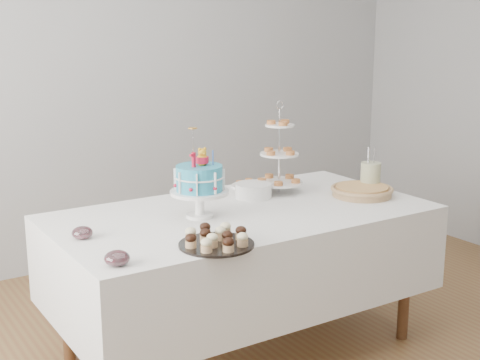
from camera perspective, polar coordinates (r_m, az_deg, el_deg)
walls at (r=3.05m, az=3.23°, el=6.56°), size 5.04×4.04×2.70m
table at (r=3.48m, az=0.15°, el=-6.25°), size 1.92×1.02×0.77m
birthday_cake at (r=3.27m, az=-3.47°, el=-1.15°), size 0.29×0.29×0.44m
cupcake_tray at (r=2.88m, az=-2.03°, el=-4.94°), size 0.33×0.33×0.07m
pie at (r=3.75m, az=10.36°, el=-0.88°), size 0.35×0.35×0.05m
tiered_stand at (r=3.74m, az=3.37°, el=2.19°), size 0.27×0.27×0.52m
plate_stack at (r=3.66m, az=1.16°, el=-0.90°), size 0.20×0.20×0.08m
pastry_plate at (r=3.90m, az=0.94°, el=-0.38°), size 0.23×0.23×0.03m
jam_bowl_a at (r=2.70m, az=-10.45°, el=-6.60°), size 0.10×0.10×0.06m
jam_bowl_b at (r=3.05m, az=-13.31°, el=-4.42°), size 0.09×0.09×0.06m
utensil_pitcher at (r=3.86m, az=11.08°, el=0.37°), size 0.12×0.11×0.25m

